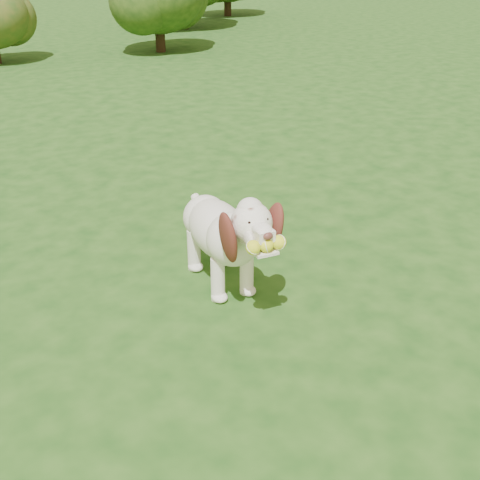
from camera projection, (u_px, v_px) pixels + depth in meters
ground at (212, 325)px, 3.09m from camera, size 80.00×80.00×0.00m
dog at (225, 231)px, 3.26m from camera, size 0.50×1.02×0.67m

